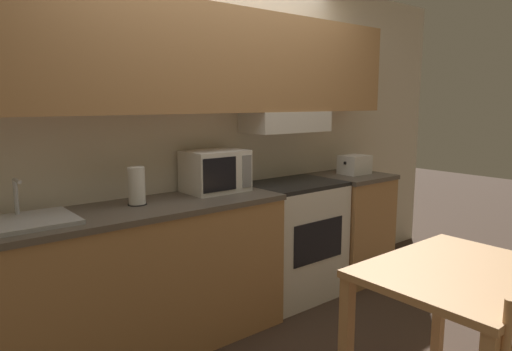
{
  "coord_description": "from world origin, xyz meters",
  "views": [
    {
      "loc": [
        -1.81,
        -2.82,
        1.56
      ],
      "look_at": [
        0.05,
        -0.54,
        1.09
      ],
      "focal_mm": 32.0,
      "sensor_mm": 36.0,
      "label": 1
    }
  ],
  "objects_px": {
    "sink_basin": "(24,221)",
    "toaster": "(355,164)",
    "stove_range": "(294,240)",
    "dining_table": "(461,292)",
    "microwave": "(215,171)",
    "paper_towel_roll": "(137,186)"
  },
  "relations": [
    {
      "from": "toaster",
      "to": "paper_towel_roll",
      "type": "bearing_deg",
      "value": 178.21
    },
    {
      "from": "sink_basin",
      "to": "toaster",
      "type": "bearing_deg",
      "value": -0.13
    },
    {
      "from": "stove_range",
      "to": "toaster",
      "type": "height_order",
      "value": "toaster"
    },
    {
      "from": "microwave",
      "to": "paper_towel_roll",
      "type": "bearing_deg",
      "value": -175.28
    },
    {
      "from": "stove_range",
      "to": "dining_table",
      "type": "height_order",
      "value": "stove_range"
    },
    {
      "from": "stove_range",
      "to": "sink_basin",
      "type": "height_order",
      "value": "sink_basin"
    },
    {
      "from": "paper_towel_roll",
      "to": "sink_basin",
      "type": "bearing_deg",
      "value": -175.01
    },
    {
      "from": "stove_range",
      "to": "toaster",
      "type": "distance_m",
      "value": 0.9
    },
    {
      "from": "stove_range",
      "to": "sink_basin",
      "type": "relative_size",
      "value": 1.91
    },
    {
      "from": "microwave",
      "to": "paper_towel_roll",
      "type": "xyz_separation_m",
      "value": [
        -0.62,
        -0.05,
        -0.03
      ]
    },
    {
      "from": "toaster",
      "to": "sink_basin",
      "type": "bearing_deg",
      "value": 179.87
    },
    {
      "from": "stove_range",
      "to": "toaster",
      "type": "xyz_separation_m",
      "value": [
        0.71,
        -0.02,
        0.55
      ]
    },
    {
      "from": "stove_range",
      "to": "microwave",
      "type": "distance_m",
      "value": 0.92
    },
    {
      "from": "stove_range",
      "to": "dining_table",
      "type": "xyz_separation_m",
      "value": [
        -0.37,
        -1.55,
        0.18
      ]
    },
    {
      "from": "dining_table",
      "to": "toaster",
      "type": "bearing_deg",
      "value": 54.92
    },
    {
      "from": "toaster",
      "to": "sink_basin",
      "type": "distance_m",
      "value": 2.66
    },
    {
      "from": "toaster",
      "to": "paper_towel_roll",
      "type": "xyz_separation_m",
      "value": [
        -2.01,
        0.06,
        0.03
      ]
    },
    {
      "from": "stove_range",
      "to": "toaster",
      "type": "relative_size",
      "value": 3.58
    },
    {
      "from": "microwave",
      "to": "dining_table",
      "type": "distance_m",
      "value": 1.73
    },
    {
      "from": "microwave",
      "to": "dining_table",
      "type": "height_order",
      "value": "microwave"
    },
    {
      "from": "toaster",
      "to": "paper_towel_roll",
      "type": "distance_m",
      "value": 2.01
    },
    {
      "from": "paper_towel_roll",
      "to": "dining_table",
      "type": "relative_size",
      "value": 0.24
    }
  ]
}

